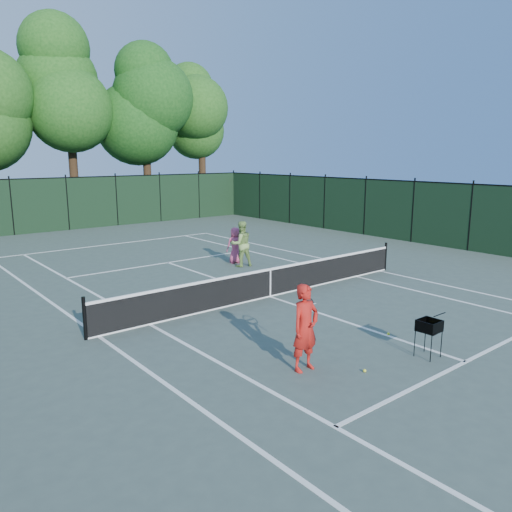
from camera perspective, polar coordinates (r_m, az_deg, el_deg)
ground at (r=15.55m, az=1.61°, el=-4.67°), size 90.00×90.00×0.00m
sideline_doubles_left at (r=12.84m, az=-17.51°, el=-8.76°), size 0.10×23.77×0.01m
sideline_doubles_right at (r=19.47m, az=13.95°, el=-1.67°), size 0.10×23.77×0.01m
sideline_singles_left at (r=13.35m, az=-12.01°, el=-7.67°), size 0.10×23.77×0.01m
sideline_singles_right at (r=18.41m, az=11.37°, el=-2.31°), size 0.10×23.77×0.01m
baseline_far at (r=25.53m, az=-16.08°, el=1.31°), size 10.97×0.10×0.01m
service_line_near at (r=11.75m, az=22.84°, el=-11.07°), size 8.23×0.10×0.01m
service_line_far at (r=20.67m, az=-10.04°, el=-0.74°), size 8.23×0.10×0.01m
center_service_line at (r=15.55m, az=1.61°, el=-4.66°), size 0.10×12.80×0.01m
tennis_net at (r=15.42m, az=1.62°, el=-2.97°), size 11.69×0.09×1.06m
fence_far at (r=31.01m, az=-20.74°, el=5.55°), size 24.00×0.05×3.00m
fence_right at (r=24.68m, az=23.30°, el=4.00°), size 0.05×36.00×3.00m
tree_3 at (r=35.90m, az=-20.78°, el=18.30°), size 7.00×7.00×14.45m
tree_4 at (r=37.12m, az=-12.66°, el=17.16°), size 6.20×6.20×12.97m
tree_5 at (r=40.00m, az=-6.30°, el=16.32°), size 5.80×5.80×12.23m
coach at (r=10.22m, az=5.66°, el=-8.15°), size 0.93×0.63×1.81m
player_pink at (r=20.18m, az=-2.38°, el=1.24°), size 0.81×0.64×1.46m
player_green at (r=19.54m, az=-1.70°, el=1.39°), size 1.02×0.88×1.79m
ball_hopper at (r=11.50m, az=19.19°, el=-7.58°), size 0.47×0.47×0.84m
loose_ball_near_cart at (r=12.77m, az=14.90°, el=-8.57°), size 0.07×0.07×0.07m
loose_ball_midcourt at (r=10.61m, az=12.31°, el=-12.69°), size 0.07×0.07×0.07m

